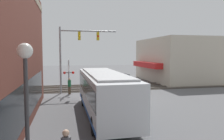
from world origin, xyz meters
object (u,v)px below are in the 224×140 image
(crossing_signal, at_px, (69,73))
(parked_car_blue, at_px, (122,79))
(streetlamp, at_px, (27,109))
(city_bus, at_px, (104,92))
(pedestrian_at_crossing, at_px, (69,86))
(parked_car_white, at_px, (96,75))

(crossing_signal, distance_m, parked_car_blue, 10.35)
(streetlamp, xyz_separation_m, parked_car_blue, (23.78, -9.10, -2.12))
(city_bus, distance_m, crossing_signal, 8.97)
(crossing_signal, xyz_separation_m, pedestrian_at_crossing, (-0.04, -0.05, -1.41))
(parked_car_blue, relative_size, pedestrian_at_crossing, 2.51)
(city_bus, bearing_deg, streetlamp, 155.93)
(streetlamp, distance_m, parked_car_white, 30.99)
(crossing_signal, height_order, parked_car_white, crossing_signal)
(parked_car_blue, bearing_deg, pedestrian_at_crossing, 132.21)
(streetlamp, relative_size, parked_car_blue, 1.06)
(streetlamp, height_order, parked_car_blue, streetlamp)
(parked_car_white, height_order, pedestrian_at_crossing, pedestrian_at_crossing)
(parked_car_blue, bearing_deg, parked_car_white, 23.35)
(parked_car_blue, relative_size, parked_car_white, 0.94)
(crossing_signal, bearing_deg, parked_car_blue, -48.14)
(crossing_signal, relative_size, streetlamp, 0.82)
(crossing_signal, distance_m, pedestrian_at_crossing, 1.41)
(parked_car_blue, distance_m, parked_car_white, 7.06)
(streetlamp, height_order, pedestrian_at_crossing, streetlamp)
(city_bus, relative_size, crossing_signal, 2.80)
(parked_car_white, relative_size, pedestrian_at_crossing, 2.67)
(pedestrian_at_crossing, bearing_deg, city_bus, -165.92)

